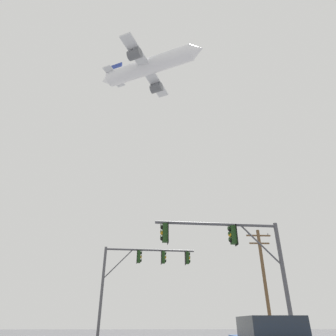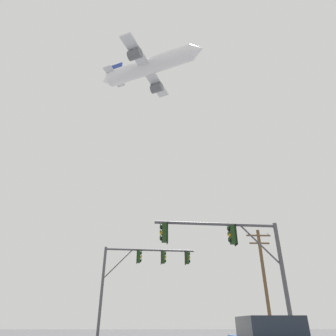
% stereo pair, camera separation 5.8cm
% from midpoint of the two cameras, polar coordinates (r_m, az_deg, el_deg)
% --- Properties ---
extents(signal_pole_near, '(6.33, 0.71, 6.00)m').
position_cam_midpoint_polar(signal_pole_near, '(15.45, 12.93, -15.22)').
color(signal_pole_near, '#4C4C51').
rests_on(signal_pole_near, ground).
extents(signal_pole_far, '(6.89, 0.78, 6.56)m').
position_cam_midpoint_polar(signal_pole_far, '(23.56, -5.46, -18.48)').
color(signal_pole_far, '#4C4C51').
rests_on(signal_pole_far, ground).
extents(utility_pole, '(2.20, 0.28, 8.97)m').
position_cam_midpoint_polar(utility_pole, '(28.21, 17.96, -19.52)').
color(utility_pole, brown).
rests_on(utility_pole, ground).
extents(airplane, '(22.63, 17.48, 6.47)m').
position_cam_midpoint_polar(airplane, '(66.44, -3.71, 18.87)').
color(airplane, white).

